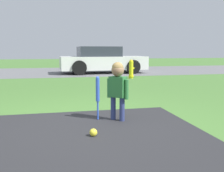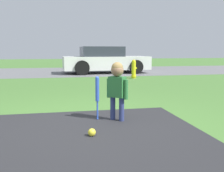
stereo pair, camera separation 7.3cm
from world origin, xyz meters
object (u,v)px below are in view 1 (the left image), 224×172
(baseball_bat, at_px, (98,92))
(fire_hydrant, at_px, (131,69))
(child, at_px, (118,83))
(sports_ball, at_px, (93,132))
(parked_car, at_px, (102,60))

(baseball_bat, height_order, fire_hydrant, fire_hydrant)
(baseball_bat, bearing_deg, fire_hydrant, 68.36)
(child, height_order, baseball_bat, child)
(sports_ball, relative_size, parked_car, 0.02)
(sports_ball, distance_m, parked_car, 9.01)
(child, relative_size, parked_car, 0.22)
(child, xyz_separation_m, fire_hydrant, (1.92, 5.66, -0.23))
(baseball_bat, height_order, sports_ball, baseball_bat)
(child, distance_m, fire_hydrant, 5.98)
(sports_ball, xyz_separation_m, fire_hydrant, (2.38, 6.30, 0.30))
(sports_ball, bearing_deg, baseball_bat, 76.57)
(child, bearing_deg, sports_ball, -82.25)
(baseball_bat, xyz_separation_m, parked_car, (1.51, 8.10, 0.16))
(child, height_order, parked_car, parked_car)
(child, bearing_deg, parked_car, 125.31)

